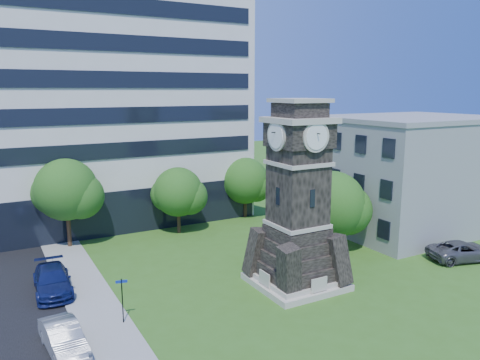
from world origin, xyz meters
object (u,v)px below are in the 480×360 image
car_east_lot (463,251)px  street_sign (122,296)px  clock_tower (297,208)px  car_street_north (52,280)px  park_bench (322,276)px  car_street_mid (63,338)px

car_east_lot → street_sign: 25.39m
clock_tower → car_street_north: clock_tower is taller
car_east_lot → park_bench: car_east_lot is taller
car_street_north → street_sign: 6.94m
car_street_mid → street_sign: size_ratio=1.67×
car_street_north → street_sign: size_ratio=2.04×
clock_tower → car_street_mid: clock_tower is taller
park_bench → street_sign: size_ratio=0.69×
clock_tower → park_bench: 5.11m
clock_tower → park_bench: clock_tower is taller
car_street_north → car_street_mid: bearing=-90.7°
car_street_mid → car_street_north: 7.66m
car_street_north → clock_tower: bearing=-21.7°
car_street_mid → car_east_lot: size_ratio=0.83×
park_bench → car_street_north: bearing=158.8°
street_sign → car_street_north: bearing=127.0°
clock_tower → car_street_mid: 15.53m
clock_tower → park_bench: bearing=-20.6°
clock_tower → street_sign: 12.04m
clock_tower → car_street_mid: bearing=-175.7°
car_street_mid → car_street_north: car_street_north is taller
car_street_mid → park_bench: (16.50, 0.47, -0.22)m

